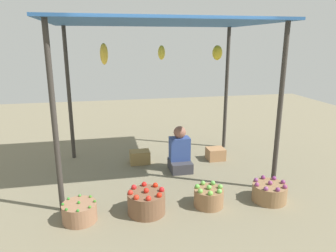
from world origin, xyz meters
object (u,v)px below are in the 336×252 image
object	(u,v)px
wooden_crate_near_vendor	(216,154)
basket_green_apples	(209,197)
basket_red_tomatoes	(146,202)
basket_purple_onions	(269,192)
vendor_person	(180,154)
basket_green_chilies	(80,212)
wooden_crate_stacked_rear	(140,157)

from	to	relation	value
wooden_crate_near_vendor	basket_green_apples	bearing A→B (deg)	-113.16
basket_red_tomatoes	wooden_crate_near_vendor	bearing A→B (deg)	46.55
basket_purple_onions	wooden_crate_near_vendor	distance (m)	1.68
vendor_person	basket_purple_onions	world-z (taller)	vendor_person
basket_green_chilies	basket_red_tomatoes	xyz separation A→B (m)	(0.84, 0.02, 0.03)
vendor_person	basket_red_tomatoes	world-z (taller)	vendor_person
vendor_person	wooden_crate_stacked_rear	bearing A→B (deg)	145.37
basket_green_chilies	wooden_crate_near_vendor	bearing A→B (deg)	34.67
basket_green_apples	wooden_crate_stacked_rear	bearing A→B (deg)	112.80
basket_red_tomatoes	wooden_crate_stacked_rear	world-z (taller)	basket_red_tomatoes
basket_red_tomatoes	wooden_crate_stacked_rear	xyz separation A→B (m)	(0.12, 1.74, -0.03)
vendor_person	basket_green_apples	world-z (taller)	vendor_person
basket_purple_onions	wooden_crate_near_vendor	bearing A→B (deg)	96.24
vendor_person	basket_green_apples	xyz separation A→B (m)	(0.09, -1.29, -0.17)
basket_green_chilies	basket_purple_onions	distance (m)	2.57
basket_green_chilies	wooden_crate_near_vendor	xyz separation A→B (m)	(2.39, 1.65, -0.01)
basket_green_apples	basket_purple_onions	distance (m)	0.88
basket_green_chilies	wooden_crate_near_vendor	world-z (taller)	basket_green_chilies
basket_green_chilies	wooden_crate_stacked_rear	world-z (taller)	basket_green_chilies
wooden_crate_stacked_rear	basket_red_tomatoes	bearing A→B (deg)	-94.11
basket_purple_onions	wooden_crate_stacked_rear	bearing A→B (deg)	132.26
wooden_crate_near_vendor	basket_red_tomatoes	bearing A→B (deg)	-133.45
vendor_person	basket_green_chilies	size ratio (longest dim) A/B	1.83
basket_red_tomatoes	wooden_crate_near_vendor	size ratio (longest dim) A/B	1.53
basket_green_apples	wooden_crate_stacked_rear	distance (m)	1.88
basket_green_chilies	basket_red_tomatoes	world-z (taller)	basket_red_tomatoes
basket_green_chilies	basket_purple_onions	bearing A→B (deg)	-0.31
wooden_crate_near_vendor	wooden_crate_stacked_rear	distance (m)	1.43
vendor_person	basket_purple_onions	size ratio (longest dim) A/B	1.64
basket_purple_onions	vendor_person	bearing A→B (deg)	126.06
basket_green_apples	basket_green_chilies	bearing A→B (deg)	-179.20
basket_green_chilies	wooden_crate_stacked_rear	distance (m)	2.00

